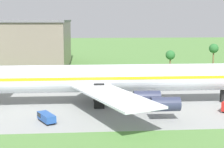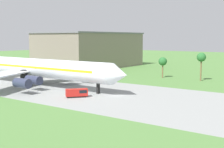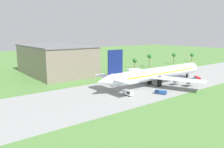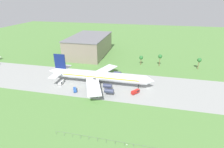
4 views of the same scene
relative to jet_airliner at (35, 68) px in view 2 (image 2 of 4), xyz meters
The scene contains 5 objects.
ground_plane 35.62m from the jet_airliner, ahead, with size 600.00×600.00×0.00m, color #517F3D.
taxiway_strip 35.62m from the jet_airliner, ahead, with size 320.00×44.00×0.02m.
jet_airliner is the anchor object (origin of this frame).
catering_van 29.10m from the jet_airliner, 16.20° to the right, with size 5.54×6.07×2.47m.
terminal_building 73.70m from the jet_airliner, 114.37° to the left, with size 36.72×61.20×20.17m.
Camera 2 is at (52.48, -75.19, 17.08)m, focal length 50.00 mm.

